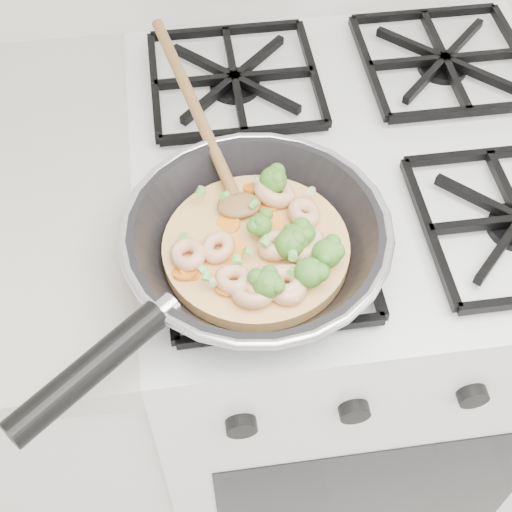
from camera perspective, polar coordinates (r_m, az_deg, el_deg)
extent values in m
cube|color=white|center=(1.30, 6.17, -6.12)|extent=(0.60, 0.60, 0.90)
cube|color=black|center=(1.19, 9.25, -18.53)|extent=(0.48, 0.00, 0.40)
cube|color=black|center=(0.94, 8.60, 8.56)|extent=(0.56, 0.56, 0.02)
torus|color=#BCBBC3|center=(0.76, 0.00, 2.11)|extent=(0.29, 0.29, 0.01)
cylinder|color=black|center=(0.68, -13.18, -8.88)|extent=(0.15, 0.13, 0.03)
cylinder|color=#F5BD6A|center=(0.78, 0.00, 0.61)|extent=(0.20, 0.20, 0.02)
ellipsoid|color=olive|center=(0.80, -1.35, 4.06)|extent=(0.05, 0.06, 0.01)
cylinder|color=olive|center=(0.88, -4.97, 11.88)|extent=(0.08, 0.27, 0.06)
torus|color=#E4B286|center=(0.72, -0.27, -2.95)|extent=(0.06, 0.06, 0.03)
torus|color=#E4B286|center=(0.79, 3.82, 3.41)|extent=(0.05, 0.05, 0.02)
torus|color=#E4B286|center=(0.76, 1.66, 0.86)|extent=(0.06, 0.06, 0.02)
torus|color=#E4B286|center=(0.81, 1.48, 5.05)|extent=(0.07, 0.07, 0.03)
torus|color=#E4B286|center=(0.73, 2.35, -2.31)|extent=(0.06, 0.06, 0.02)
torus|color=#E4B286|center=(0.73, -1.78, -1.88)|extent=(0.06, 0.06, 0.02)
torus|color=#E4B286|center=(0.76, 3.98, 0.81)|extent=(0.07, 0.07, 0.03)
torus|color=#E4B286|center=(0.76, -3.03, 0.70)|extent=(0.06, 0.06, 0.02)
torus|color=#E4B286|center=(0.73, 2.55, -2.08)|extent=(0.07, 0.07, 0.03)
torus|color=#E4B286|center=(0.76, -5.43, 0.11)|extent=(0.06, 0.06, 0.02)
torus|color=#E4B286|center=(0.73, 0.57, -2.28)|extent=(0.06, 0.06, 0.02)
ellipsoid|color=#4D8B2D|center=(0.74, 5.62, 0.18)|extent=(0.04, 0.04, 0.03)
ellipsoid|color=#4D8B2D|center=(0.72, 0.91, -2.22)|extent=(0.04, 0.04, 0.03)
ellipsoid|color=#4D8B2D|center=(0.76, 3.74, 1.70)|extent=(0.04, 0.04, 0.03)
ellipsoid|color=#4D8B2D|center=(0.81, 1.37, 6.03)|extent=(0.04, 0.04, 0.03)
ellipsoid|color=#4D8B2D|center=(0.73, 4.25, -1.33)|extent=(0.04, 0.04, 0.03)
ellipsoid|color=#4D8B2D|center=(0.75, 2.68, 0.94)|extent=(0.04, 0.04, 0.03)
ellipsoid|color=#4D8B2D|center=(0.77, 0.35, 2.43)|extent=(0.03, 0.03, 0.03)
ellipsoid|color=#4D8B2D|center=(0.75, 3.17, 1.39)|extent=(0.04, 0.04, 0.03)
cylinder|color=orange|center=(0.77, -1.54, 0.58)|extent=(0.02, 0.02, 0.01)
cylinder|color=orange|center=(0.75, -5.62, -1.18)|extent=(0.04, 0.04, 0.01)
cylinder|color=orange|center=(0.79, 1.44, 2.57)|extent=(0.04, 0.04, 0.01)
cylinder|color=orange|center=(0.74, -2.42, -2.60)|extent=(0.02, 0.02, 0.01)
cylinder|color=orange|center=(0.79, -2.23, 2.56)|extent=(0.03, 0.03, 0.01)
cylinder|color=orange|center=(0.75, -5.18, -1.16)|extent=(0.04, 0.04, 0.01)
cylinder|color=orange|center=(0.78, 2.94, 1.20)|extent=(0.03, 0.03, 0.01)
cylinder|color=orange|center=(0.76, -2.07, 0.20)|extent=(0.04, 0.04, 0.01)
cylinder|color=orange|center=(0.74, 0.42, -2.32)|extent=(0.04, 0.04, 0.01)
cylinder|color=orange|center=(0.81, 0.91, 3.94)|extent=(0.03, 0.03, 0.01)
cylinder|color=orange|center=(0.83, -0.02, 5.50)|extent=(0.03, 0.03, 0.00)
cylinder|color=#6CC54F|center=(0.80, -2.48, 4.83)|extent=(0.01, 0.01, 0.01)
cylinder|color=#6CC54F|center=(0.74, -1.53, -0.34)|extent=(0.01, 0.01, 0.01)
cylinder|color=#6CC54F|center=(0.72, 0.88, -2.42)|extent=(0.01, 0.01, 0.01)
cylinder|color=#ACC98E|center=(0.73, -3.48, -2.08)|extent=(0.01, 0.01, 0.01)
cylinder|color=#6CC54F|center=(0.74, 0.71, 1.04)|extent=(0.01, 0.01, 0.01)
cylinder|color=#6CC54F|center=(0.73, 2.92, -1.32)|extent=(0.01, 0.01, 0.01)
cylinder|color=#ACC98E|center=(0.72, 0.49, -1.32)|extent=(0.01, 0.01, 0.01)
cylinder|color=#6CC54F|center=(0.75, 0.83, 1.34)|extent=(0.01, 0.01, 0.01)
cylinder|color=#6CC54F|center=(0.72, -4.00, -1.59)|extent=(0.01, 0.01, 0.01)
cylinder|color=#6CC54F|center=(0.79, -4.36, 5.13)|extent=(0.01, 0.01, 0.01)
cylinder|color=#ACC98E|center=(0.72, 3.65, -1.51)|extent=(0.01, 0.01, 0.01)
cylinder|color=#6CC54F|center=(0.79, -0.17, 4.17)|extent=(0.01, 0.01, 0.01)
cylinder|color=#ACC98E|center=(0.81, 0.17, 6.03)|extent=(0.01, 0.01, 0.01)
cylinder|color=#6CC54F|center=(0.73, 2.93, 0.06)|extent=(0.01, 0.01, 0.01)
cylinder|color=#6CC54F|center=(0.75, -0.66, 0.38)|extent=(0.01, 0.01, 0.01)
cylinder|color=#6CC54F|center=(0.77, -5.69, 1.51)|extent=(0.01, 0.01, 0.01)
cylinder|color=#ACC98E|center=(0.80, 4.41, 5.16)|extent=(0.01, 0.01, 0.01)
cylinder|color=#6CC54F|center=(0.73, -4.28, -1.10)|extent=(0.01, 0.01, 0.01)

